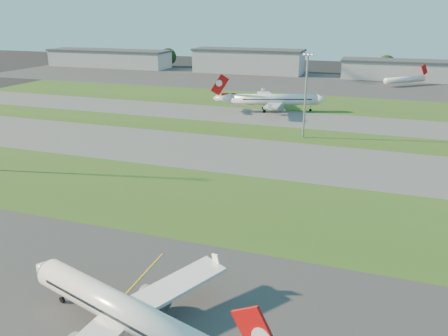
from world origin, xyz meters
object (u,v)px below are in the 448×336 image
at_px(mini_jet_near, 405,80).
at_px(light_mast_centre, 306,90).
at_px(airliner_parked, 126,314).
at_px(airliner_taxiing, 273,100).

height_order(mini_jet_near, light_mast_centre, light_mast_centre).
xyz_separation_m(airliner_parked, mini_jet_near, (39.57, 219.32, -0.62)).
height_order(airliner_parked, airliner_taxiing, airliner_taxiing).
xyz_separation_m(airliner_parked, airliner_taxiing, (-12.93, 132.21, 0.69)).
relative_size(airliner_taxiing, light_mast_centre, 1.57).
xyz_separation_m(airliner_taxiing, light_mast_centre, (17.80, -35.02, 10.22)).
distance_m(airliner_taxiing, light_mast_centre, 40.59).
bearing_deg(mini_jet_near, light_mast_centre, -147.16).
height_order(airliner_taxiing, mini_jet_near, airliner_taxiing).
bearing_deg(light_mast_centre, mini_jet_near, 74.14).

